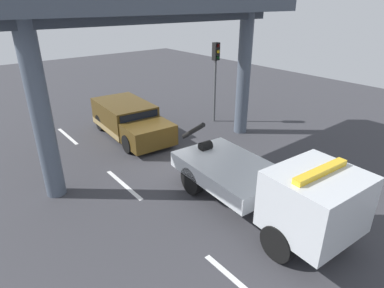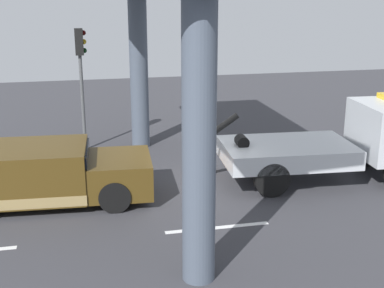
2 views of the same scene
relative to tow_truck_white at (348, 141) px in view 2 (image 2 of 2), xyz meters
name	(u,v)px [view 2 (image 2 of 2)]	position (x,y,z in m)	size (l,w,h in m)	color
ground_plane	(194,191)	(-4.77, 0.05, -1.25)	(60.00, 40.00, 0.10)	#38383D
lane_stripe_mid	(217,228)	(-4.77, -2.53, -1.20)	(2.60, 0.16, 0.01)	silver
tow_truck_white	(348,141)	(0.00, 0.00, 0.00)	(7.31, 2.76, 2.46)	silver
towed_van_green	(44,175)	(-8.93, 0.05, -0.42)	(5.32, 2.50, 1.58)	#4C3814
traffic_light_near	(81,63)	(-7.75, 4.76, 1.94)	(0.39, 0.32, 4.31)	#515456
traffic_cone_orange	(206,161)	(-4.06, 1.56, -0.88)	(0.57, 0.57, 0.68)	orange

